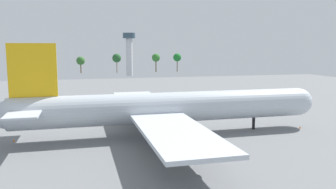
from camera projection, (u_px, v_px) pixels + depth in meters
ground_plane at (168, 135)px, 77.77m from camera, size 293.09×293.09×0.00m
cargo_airplane at (167, 108)px, 76.84m from camera, size 73.27×67.86×20.57m
safety_cone_nose at (300, 127)px, 83.87m from camera, size 0.40×0.40×0.57m
safety_cone_tail at (14, 140)px, 72.05m from camera, size 0.40×0.40×0.57m
control_tower at (129, 50)px, 236.92m from camera, size 8.60×8.60×29.71m
tree_line_backdrop at (118, 59)px, 268.75m from camera, size 125.12×6.95×14.96m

